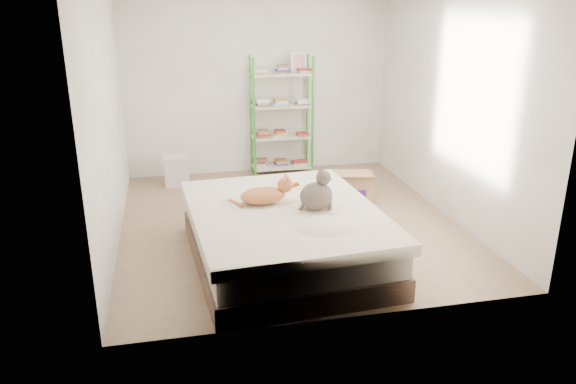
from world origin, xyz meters
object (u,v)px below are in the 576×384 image
object	(u,v)px
bed	(284,235)
orange_cat	(263,194)
shelf_unit	(282,118)
white_bin	(177,170)
cardboard_box	(352,187)
grey_cat	(316,190)

from	to	relation	value
bed	orange_cat	xyz separation A→B (m)	(-0.18, 0.18, 0.39)
shelf_unit	white_bin	distance (m)	1.67
white_bin	cardboard_box	bearing A→B (deg)	-27.32
grey_cat	shelf_unit	size ratio (longest dim) A/B	0.22
orange_cat	cardboard_box	world-z (taller)	orange_cat
grey_cat	shelf_unit	world-z (taller)	shelf_unit
bed	shelf_unit	distance (m)	2.98
cardboard_box	grey_cat	bearing A→B (deg)	-107.17
shelf_unit	orange_cat	bearing A→B (deg)	-105.46
bed	shelf_unit	size ratio (longest dim) A/B	1.32
orange_cat	grey_cat	xyz separation A→B (m)	(0.47, -0.25, 0.09)
shelf_unit	white_bin	xyz separation A→B (m)	(-1.54, -0.22, -0.62)
shelf_unit	white_bin	bearing A→B (deg)	-171.69
grey_cat	shelf_unit	distance (m)	2.96
orange_cat	grey_cat	size ratio (longest dim) A/B	1.35
bed	orange_cat	size ratio (longest dim) A/B	4.35
cardboard_box	shelf_unit	bearing A→B (deg)	127.92
bed	shelf_unit	xyz separation A→B (m)	(0.57, 2.87, 0.55)
grey_cat	bed	bearing A→B (deg)	73.83
cardboard_box	white_bin	size ratio (longest dim) A/B	1.43
shelf_unit	white_bin	size ratio (longest dim) A/B	4.23
bed	grey_cat	distance (m)	0.56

